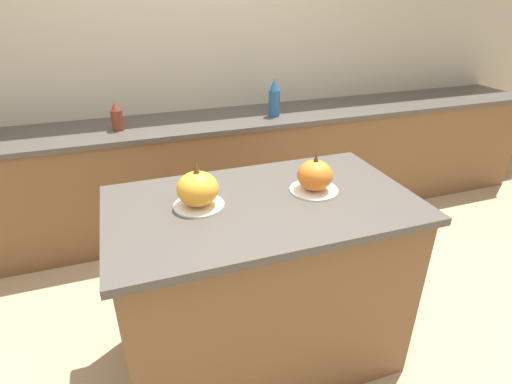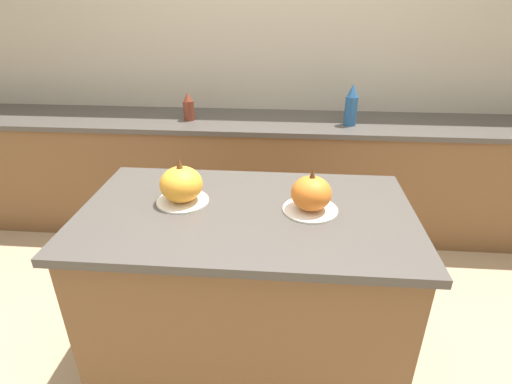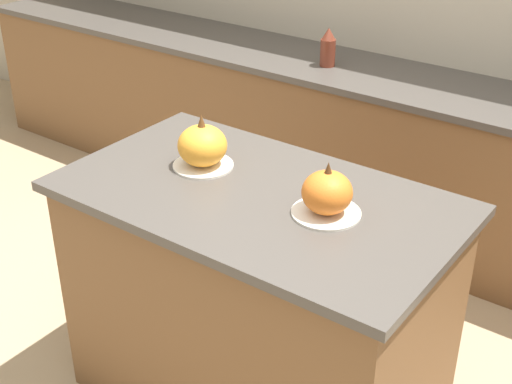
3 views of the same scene
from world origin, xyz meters
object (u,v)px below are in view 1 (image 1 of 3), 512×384
Objects in this scene: pumpkin_cake_left at (198,190)px; bottle_tall at (274,98)px; bottle_short at (117,117)px; pumpkin_cake_right at (315,177)px.

bottle_tall is (0.86, 1.31, 0.02)m from pumpkin_cake_left.
bottle_tall reaches higher than bottle_short.
bottle_tall is at bearing 76.17° from pumpkin_cake_right.
bottle_tall reaches higher than pumpkin_cake_right.
bottle_tall is at bearing 56.64° from pumpkin_cake_left.
pumpkin_cake_left reaches higher than pumpkin_cake_right.
pumpkin_cake_right is 1.60m from bottle_short.
pumpkin_cake_right is (0.53, -0.03, -0.01)m from pumpkin_cake_left.
pumpkin_cake_left is at bearing -77.90° from bottle_short.
bottle_short is at bearing 178.53° from bottle_tall.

